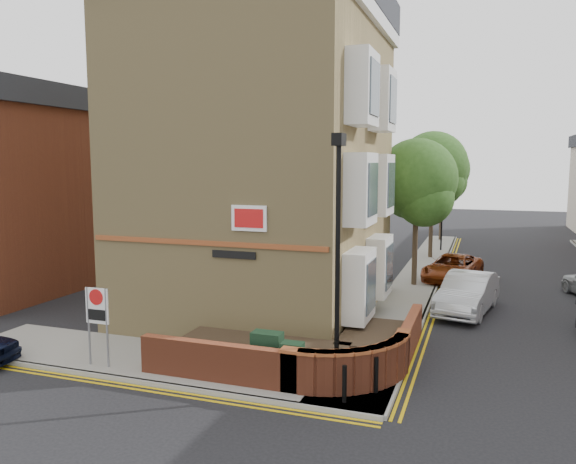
# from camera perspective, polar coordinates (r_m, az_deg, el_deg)

# --- Properties ---
(ground) EXTENTS (120.00, 120.00, 0.00)m
(ground) POSITION_cam_1_polar(r_m,az_deg,el_deg) (14.13, -2.95, -16.86)
(ground) COLOR black
(ground) RESTS_ON ground
(pavement_corner) EXTENTS (13.00, 3.00, 0.12)m
(pavement_corner) POSITION_cam_1_polar(r_m,az_deg,el_deg) (16.84, -12.31, -12.75)
(pavement_corner) COLOR gray
(pavement_corner) RESTS_ON ground
(pavement_main) EXTENTS (2.00, 32.00, 0.12)m
(pavement_main) POSITION_cam_1_polar(r_m,az_deg,el_deg) (28.65, 13.13, -4.50)
(pavement_main) COLOR gray
(pavement_main) RESTS_ON ground
(kerb_side) EXTENTS (13.00, 0.15, 0.12)m
(kerb_side) POSITION_cam_1_polar(r_m,az_deg,el_deg) (15.67, -15.27, -14.38)
(kerb_side) COLOR gray
(kerb_side) RESTS_ON ground
(kerb_main_near) EXTENTS (0.15, 32.00, 0.12)m
(kerb_main_near) POSITION_cam_1_polar(r_m,az_deg,el_deg) (28.57, 15.13, -4.59)
(kerb_main_near) COLOR gray
(kerb_main_near) RESTS_ON ground
(yellow_lines_side) EXTENTS (13.00, 0.28, 0.01)m
(yellow_lines_side) POSITION_cam_1_polar(r_m,az_deg,el_deg) (15.50, -15.80, -14.86)
(yellow_lines_side) COLOR gold
(yellow_lines_side) RESTS_ON ground
(yellow_lines_main) EXTENTS (0.28, 32.00, 0.01)m
(yellow_lines_main) POSITION_cam_1_polar(r_m,az_deg,el_deg) (28.56, 15.63, -4.72)
(yellow_lines_main) COLOR gold
(yellow_lines_main) RESTS_ON ground
(corner_building) EXTENTS (8.95, 10.40, 13.60)m
(corner_building) POSITION_cam_1_polar(r_m,az_deg,el_deg) (21.40, -1.98, 8.42)
(corner_building) COLOR tan
(corner_building) RESTS_ON ground
(garden_wall) EXTENTS (6.80, 6.00, 1.20)m
(garden_wall) POSITION_cam_1_polar(r_m,az_deg,el_deg) (16.29, 0.48, -13.50)
(garden_wall) COLOR brown
(garden_wall) RESTS_ON ground
(lamppost) EXTENTS (0.25, 0.50, 6.30)m
(lamppost) POSITION_cam_1_polar(r_m,az_deg,el_deg) (13.76, 5.06, -2.93)
(lamppost) COLOR black
(lamppost) RESTS_ON pavement_corner
(utility_cabinet_large) EXTENTS (0.80, 0.45, 1.20)m
(utility_cabinet_large) POSITION_cam_1_polar(r_m,az_deg,el_deg) (15.09, -2.13, -12.31)
(utility_cabinet_large) COLOR black
(utility_cabinet_large) RESTS_ON pavement_corner
(utility_cabinet_small) EXTENTS (0.55, 0.40, 1.10)m
(utility_cabinet_small) POSITION_cam_1_polar(r_m,az_deg,el_deg) (14.58, 0.43, -13.22)
(utility_cabinet_small) COLOR black
(utility_cabinet_small) RESTS_ON pavement_corner
(bollard_near) EXTENTS (0.11, 0.11, 0.90)m
(bollard_near) POSITION_cam_1_polar(r_m,az_deg,el_deg) (13.69, 5.75, -15.10)
(bollard_near) COLOR black
(bollard_near) RESTS_ON pavement_corner
(bollard_far) EXTENTS (0.11, 0.11, 0.90)m
(bollard_far) POSITION_cam_1_polar(r_m,az_deg,el_deg) (14.30, 8.94, -14.15)
(bollard_far) COLOR black
(bollard_far) RESTS_ON pavement_corner
(zone_sign) EXTENTS (0.72, 0.07, 2.20)m
(zone_sign) POSITION_cam_1_polar(r_m,az_deg,el_deg) (16.42, -18.81, -7.70)
(zone_sign) COLOR slate
(zone_sign) RESTS_ON pavement_corner
(side_building) EXTENTS (6.40, 10.40, 9.00)m
(side_building) POSITION_cam_1_polar(r_m,az_deg,el_deg) (28.21, -25.70, 4.00)
(side_building) COLOR brown
(side_building) RESTS_ON ground
(tree_near) EXTENTS (3.64, 3.65, 6.70)m
(tree_near) POSITION_cam_1_polar(r_m,az_deg,el_deg) (26.16, 12.95, 4.67)
(tree_near) COLOR #382B1E
(tree_near) RESTS_ON pavement_main
(tree_mid) EXTENTS (4.03, 4.03, 7.42)m
(tree_mid) POSITION_cam_1_polar(r_m,az_deg,el_deg) (34.11, 14.50, 5.99)
(tree_mid) COLOR #382B1E
(tree_mid) RESTS_ON pavement_main
(tree_far) EXTENTS (3.81, 3.81, 7.00)m
(tree_far) POSITION_cam_1_polar(r_m,az_deg,el_deg) (42.09, 15.43, 5.74)
(tree_far) COLOR #382B1E
(tree_far) RESTS_ON pavement_main
(traffic_light_assembly) EXTENTS (0.20, 0.16, 4.20)m
(traffic_light_assembly) POSITION_cam_1_polar(r_m,az_deg,el_deg) (37.14, 15.39, 2.30)
(traffic_light_assembly) COLOR black
(traffic_light_assembly) RESTS_ON pavement_main
(silver_car_near) EXTENTS (2.42, 4.80, 1.51)m
(silver_car_near) POSITION_cam_1_polar(r_m,az_deg,el_deg) (22.65, 17.77, -5.93)
(silver_car_near) COLOR #B7BBC0
(silver_car_near) RESTS_ON ground
(red_car_main) EXTENTS (3.02, 4.92, 1.27)m
(red_car_main) POSITION_cam_1_polar(r_m,az_deg,el_deg) (28.43, 16.38, -3.51)
(red_car_main) COLOR maroon
(red_car_main) RESTS_ON ground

